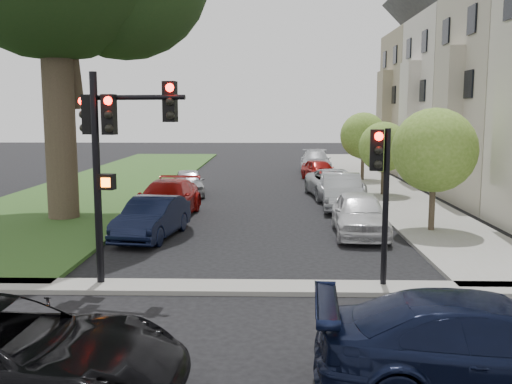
{
  "coord_description": "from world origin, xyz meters",
  "views": [
    {
      "loc": [
        0.41,
        -11.45,
        4.3
      ],
      "look_at": [
        0.0,
        5.0,
        2.0
      ],
      "focal_mm": 40.0,
      "sensor_mm": 36.0,
      "label": 1
    }
  ],
  "objects_px": {
    "car_cross_far": "(493,349)",
    "small_tree_c": "(363,136)",
    "car_parked_5": "(152,218)",
    "car_parked_4": "(315,161)",
    "car_parked_6": "(167,199)",
    "traffic_signal_secondary": "(381,178)",
    "traffic_signal_main": "(113,141)",
    "car_parked_0": "(360,214)",
    "small_tree_a": "(434,150)",
    "car_parked_1": "(342,191)",
    "car_parked_7": "(189,182)",
    "car_parked_2": "(335,184)",
    "car_parked_3": "(319,170)",
    "small_tree_b": "(384,147)"
  },
  "relations": [
    {
      "from": "small_tree_b",
      "to": "car_parked_2",
      "type": "relative_size",
      "value": 0.74
    },
    {
      "from": "car_parked_1",
      "to": "car_parked_4",
      "type": "distance_m",
      "value": 16.08
    },
    {
      "from": "car_parked_0",
      "to": "car_parked_6",
      "type": "relative_size",
      "value": 0.85
    },
    {
      "from": "small_tree_b",
      "to": "traffic_signal_secondary",
      "type": "xyz_separation_m",
      "value": [
        -3.13,
        -15.55,
        0.19
      ]
    },
    {
      "from": "car_parked_4",
      "to": "car_parked_6",
      "type": "distance_m",
      "value": 20.02
    },
    {
      "from": "small_tree_a",
      "to": "small_tree_c",
      "type": "distance_m",
      "value": 15.45
    },
    {
      "from": "small_tree_a",
      "to": "car_parked_6",
      "type": "bearing_deg",
      "value": 164.62
    },
    {
      "from": "traffic_signal_main",
      "to": "car_cross_far",
      "type": "height_order",
      "value": "traffic_signal_main"
    },
    {
      "from": "small_tree_a",
      "to": "car_parked_1",
      "type": "relative_size",
      "value": 0.94
    },
    {
      "from": "car_parked_1",
      "to": "car_parked_2",
      "type": "relative_size",
      "value": 0.92
    },
    {
      "from": "traffic_signal_main",
      "to": "car_parked_5",
      "type": "distance_m",
      "value": 6.23
    },
    {
      "from": "car_parked_6",
      "to": "small_tree_b",
      "type": "bearing_deg",
      "value": 35.5
    },
    {
      "from": "car_parked_0",
      "to": "car_parked_7",
      "type": "height_order",
      "value": "car_parked_0"
    },
    {
      "from": "car_cross_far",
      "to": "car_parked_5",
      "type": "bearing_deg",
      "value": 38.25
    },
    {
      "from": "traffic_signal_main",
      "to": "car_parked_1",
      "type": "distance_m",
      "value": 13.99
    },
    {
      "from": "traffic_signal_secondary",
      "to": "car_parked_7",
      "type": "relative_size",
      "value": 1.0
    },
    {
      "from": "traffic_signal_secondary",
      "to": "car_cross_far",
      "type": "height_order",
      "value": "traffic_signal_secondary"
    },
    {
      "from": "small_tree_a",
      "to": "small_tree_b",
      "type": "bearing_deg",
      "value": 90.0
    },
    {
      "from": "small_tree_b",
      "to": "car_parked_7",
      "type": "distance_m",
      "value": 10.23
    },
    {
      "from": "small_tree_a",
      "to": "car_parked_1",
      "type": "bearing_deg",
      "value": 116.22
    },
    {
      "from": "traffic_signal_main",
      "to": "car_parked_5",
      "type": "xyz_separation_m",
      "value": [
        -0.26,
        5.5,
        -2.93
      ]
    },
    {
      "from": "car_cross_far",
      "to": "small_tree_c",
      "type": "bearing_deg",
      "value": -0.95
    },
    {
      "from": "car_parked_6",
      "to": "car_parked_1",
      "type": "bearing_deg",
      "value": 22.04
    },
    {
      "from": "car_parked_3",
      "to": "traffic_signal_secondary",
      "type": "bearing_deg",
      "value": -102.79
    },
    {
      "from": "car_parked_3",
      "to": "car_parked_0",
      "type": "bearing_deg",
      "value": -101.45
    },
    {
      "from": "small_tree_a",
      "to": "car_parked_7",
      "type": "relative_size",
      "value": 1.13
    },
    {
      "from": "traffic_signal_main",
      "to": "car_parked_1",
      "type": "relative_size",
      "value": 1.11
    },
    {
      "from": "traffic_signal_secondary",
      "to": "car_parked_4",
      "type": "xyz_separation_m",
      "value": [
        0.66,
        27.89,
        -1.97
      ]
    },
    {
      "from": "traffic_signal_main",
      "to": "car_parked_0",
      "type": "xyz_separation_m",
      "value": [
        6.96,
        6.15,
        -2.87
      ]
    },
    {
      "from": "car_parked_5",
      "to": "car_parked_2",
      "type": "bearing_deg",
      "value": 61.16
    },
    {
      "from": "small_tree_c",
      "to": "car_parked_5",
      "type": "relative_size",
      "value": 1.01
    },
    {
      "from": "traffic_signal_secondary",
      "to": "car_cross_far",
      "type": "relative_size",
      "value": 0.73
    },
    {
      "from": "traffic_signal_secondary",
      "to": "car_parked_1",
      "type": "height_order",
      "value": "traffic_signal_secondary"
    },
    {
      "from": "traffic_signal_main",
      "to": "car_parked_6",
      "type": "bearing_deg",
      "value": 92.61
    },
    {
      "from": "car_cross_far",
      "to": "car_parked_0",
      "type": "distance_m",
      "value": 11.59
    },
    {
      "from": "car_parked_1",
      "to": "car_parked_7",
      "type": "height_order",
      "value": "car_parked_1"
    },
    {
      "from": "traffic_signal_secondary",
      "to": "car_parked_5",
      "type": "bearing_deg",
      "value": 140.48
    },
    {
      "from": "traffic_signal_main",
      "to": "car_parked_2",
      "type": "distance_m",
      "value": 16.84
    },
    {
      "from": "traffic_signal_secondary",
      "to": "car_parked_0",
      "type": "xyz_separation_m",
      "value": [
        0.5,
        6.19,
        -1.98
      ]
    },
    {
      "from": "car_parked_2",
      "to": "car_parked_3",
      "type": "bearing_deg",
      "value": 85.57
    },
    {
      "from": "car_cross_far",
      "to": "car_parked_3",
      "type": "xyz_separation_m",
      "value": [
        -0.25,
        27.67,
        -0.1
      ]
    },
    {
      "from": "small_tree_a",
      "to": "car_parked_4",
      "type": "bearing_deg",
      "value": 96.63
    },
    {
      "from": "small_tree_a",
      "to": "car_parked_1",
      "type": "xyz_separation_m",
      "value": [
        -2.57,
        5.22,
        -2.19
      ]
    },
    {
      "from": "small_tree_a",
      "to": "car_parked_7",
      "type": "height_order",
      "value": "small_tree_a"
    },
    {
      "from": "small_tree_b",
      "to": "car_parked_1",
      "type": "bearing_deg",
      "value": -124.5
    },
    {
      "from": "car_parked_0",
      "to": "small_tree_c",
      "type": "bearing_deg",
      "value": 83.23
    },
    {
      "from": "traffic_signal_main",
      "to": "car_parked_5",
      "type": "height_order",
      "value": "traffic_signal_main"
    },
    {
      "from": "car_cross_far",
      "to": "small_tree_b",
      "type": "bearing_deg",
      "value": -2.51
    },
    {
      "from": "traffic_signal_main",
      "to": "car_parked_4",
      "type": "xyz_separation_m",
      "value": [
        7.11,
        27.85,
        -2.86
      ]
    },
    {
      "from": "car_parked_4",
      "to": "car_parked_6",
      "type": "relative_size",
      "value": 1.01
    }
  ]
}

